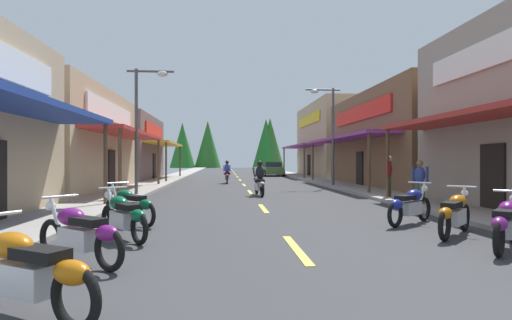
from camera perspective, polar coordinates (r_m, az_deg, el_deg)
name	(u,v)px	position (r m, az deg, el deg)	size (l,w,h in m)	color
ground	(239,180)	(33.48, -2.32, -2.81)	(9.38, 97.61, 0.10)	#38383A
sidewalk_left	(168,179)	(33.75, -12.21, -2.60)	(2.21, 97.61, 0.12)	#9E9991
sidewalk_right	(309,178)	(34.19, 7.43, -2.56)	(2.21, 97.61, 0.12)	#9E9991
centerline_dashes	(238,177)	(37.62, -2.57, -2.41)	(0.16, 73.83, 0.01)	#E0C64C
storefront_left_middle	(48,141)	(22.51, -27.07, 2.41)	(7.93, 10.84, 5.08)	tan
storefront_left_far	(109,148)	(34.55, -19.81, 1.58)	(8.87, 10.58, 5.07)	brown
storefront_right_middle	(408,140)	(26.45, 20.52, 2.67)	(7.87, 13.47, 5.65)	brown
storefront_right_far	(352,141)	(40.54, 13.24, 2.67)	(10.21, 12.93, 6.95)	tan
streetlamp_left	(144,112)	(18.52, -15.41, 6.43)	(2.02, 0.30, 5.56)	#474C51
streetlamp_right	(328,122)	(24.29, 10.01, 5.22)	(2.02, 0.30, 5.80)	#474C51
motorcycle_parked_right_1	(506,223)	(8.57, 31.59, -7.48)	(1.57, 1.59, 1.04)	black
motorcycle_parked_right_2	(455,213)	(9.59, 26.02, -6.67)	(1.58, 1.58, 1.04)	black
motorcycle_parked_right_3	(410,205)	(10.88, 20.69, -5.87)	(1.74, 1.40, 1.04)	black
motorcycle_parked_left_0	(26,270)	(4.86, -29.46, -13.29)	(1.88, 1.19, 1.04)	black
motorcycle_parked_left_1	(80,233)	(6.89, -23.41, -9.33)	(1.74, 1.41, 1.04)	black
motorcycle_parked_left_2	(123,215)	(8.71, -18.04, -7.35)	(1.36, 1.78, 1.04)	black
motorcycle_parked_left_3	(130,205)	(10.60, -17.23, -6.03)	(1.58, 1.58, 1.04)	black
rider_cruising_lead	(259,181)	(18.26, 0.49, -2.96)	(0.61, 2.14, 1.57)	black
rider_cruising_trailing	(227,174)	(27.83, -4.06, -1.93)	(0.60, 2.14, 1.57)	black
pedestrian_by_shop	(420,180)	(15.05, 21.92, -2.59)	(0.44, 0.44, 1.60)	#3F593F
pedestrian_browsing	(389,174)	(17.45, 18.08, -1.85)	(0.42, 0.48, 1.77)	#3F593F
parked_car_curbside	(272,169)	(40.62, 2.22, -1.27)	(2.20, 4.37, 1.40)	#4C723F
treeline_backdrop	(238,144)	(84.45, -2.48, 2.20)	(23.36, 9.24, 10.44)	#2A5723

